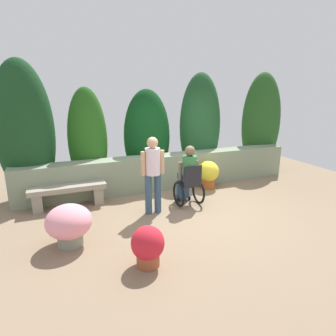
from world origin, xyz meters
name	(u,v)px	position (x,y,z in m)	size (l,w,h in m)	color
ground_plane	(191,209)	(0.00, 0.00, 0.00)	(10.89, 10.89, 0.00)	#867056
stone_retaining_wall	(164,171)	(0.00, 1.52, 0.43)	(7.11, 0.49, 0.86)	gray
hedge_backdrop	(159,130)	(0.08, 2.08, 1.42)	(7.81, 1.06, 3.12)	#19411F
stone_bench	(68,192)	(-2.39, 1.11, 0.33)	(1.60, 0.43, 0.49)	gray
person_in_wheelchair	(188,177)	(0.06, 0.26, 0.62)	(0.53, 0.66, 1.33)	black
person_standing_companion	(153,170)	(-0.80, 0.12, 0.91)	(0.49, 0.30, 1.58)	#344F67
flower_pot_purple_near	(208,174)	(1.02, 1.08, 0.38)	(0.57, 0.57, 0.71)	#AC5521
flower_pot_terracotta_by_wall	(148,246)	(-1.49, -1.61, 0.31)	(0.48, 0.48, 0.61)	#9A4C2D
flower_pot_red_accent	(69,224)	(-2.48, -0.59, 0.38)	(0.73, 0.73, 0.70)	gray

